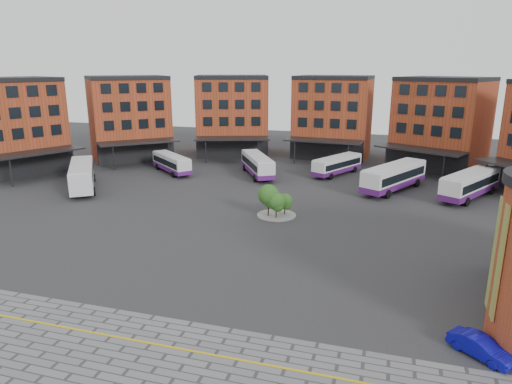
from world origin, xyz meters
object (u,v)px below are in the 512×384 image
(bus_a, at_px, (82,174))
(bus_d, at_px, (337,165))
(bus_f, at_px, (470,184))
(bus_c, at_px, (257,165))
(tree_island, at_px, (275,200))
(bus_b, at_px, (171,163))
(blue_car, at_px, (481,347))
(bus_e, at_px, (394,177))

(bus_a, bearing_deg, bus_d, -5.59)
(bus_f, bearing_deg, bus_c, -157.52)
(tree_island, height_order, bus_b, tree_island)
(tree_island, bearing_deg, bus_a, 171.62)
(bus_c, height_order, bus_f, bus_f)
(blue_car, bearing_deg, bus_b, 84.41)
(bus_c, relative_size, bus_e, 0.88)
(bus_a, bearing_deg, tree_island, -43.68)
(bus_b, bearing_deg, bus_e, -51.84)
(tree_island, distance_m, bus_d, 22.96)
(bus_a, relative_size, bus_c, 1.07)
(tree_island, distance_m, bus_c, 19.96)
(bus_b, height_order, bus_c, bus_c)
(blue_car, bearing_deg, bus_a, 99.86)
(bus_f, xyz_separation_m, blue_car, (-4.25, -35.62, -1.22))
(bus_c, bearing_deg, bus_f, -38.01)
(blue_car, bearing_deg, bus_d, 55.91)
(tree_island, height_order, bus_c, tree_island)
(bus_d, xyz_separation_m, bus_e, (8.41, -7.16, 0.37))
(bus_a, bearing_deg, bus_b, 25.30)
(bus_d, height_order, bus_f, bus_f)
(bus_a, xyz_separation_m, bus_f, (50.00, 10.30, -0.26))
(bus_a, bearing_deg, bus_c, -0.40)
(bus_b, bearing_deg, bus_a, -169.04)
(bus_c, bearing_deg, tree_island, -98.25)
(bus_b, xyz_separation_m, blue_car, (38.67, -37.88, -0.93))
(tree_island, relative_size, blue_car, 1.18)
(bus_f, height_order, blue_car, bus_f)
(bus_a, relative_size, blue_car, 3.18)
(tree_island, bearing_deg, bus_e, 50.59)
(bus_d, distance_m, bus_e, 11.05)
(bus_a, bearing_deg, bus_f, -23.65)
(bus_a, xyz_separation_m, blue_car, (45.75, -25.32, -1.48))
(blue_car, bearing_deg, bus_e, 46.66)
(bus_c, height_order, bus_e, bus_e)
(bus_f, distance_m, blue_car, 35.90)
(tree_island, relative_size, bus_c, 0.40)
(tree_island, xyz_separation_m, bus_b, (-20.98, 16.69, -0.39))
(bus_a, relative_size, bus_e, 0.95)
(bus_e, bearing_deg, tree_island, -101.29)
(bus_c, height_order, bus_d, bus_c)
(tree_island, relative_size, bus_f, 0.37)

